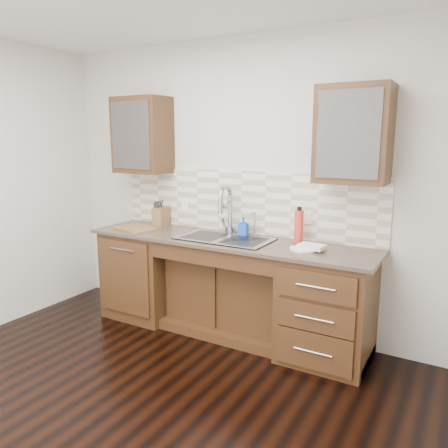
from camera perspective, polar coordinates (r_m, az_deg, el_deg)
The scene contains 24 objects.
ground at distance 3.25m, azimuth -13.55°, elevation -23.83°, with size 4.00×3.50×0.10m, color black.
wall_back at distance 4.17m, azimuth 2.75°, elevation 4.97°, with size 4.00×0.10×2.70m, color beige.
base_cabinet_left at distance 4.59m, azimuth -10.15°, elevation -6.25°, with size 0.70×0.62×0.88m, color #593014.
base_cabinet_center at distance 4.17m, azimuth 0.90°, elevation -9.17°, with size 1.20×0.44×0.70m, color #593014.
base_cabinet_right at distance 3.72m, azimuth 13.33°, elevation -10.59°, with size 0.70×0.62×0.88m, color #593014.
countertop at distance 3.93m, azimuth 0.18°, elevation -2.16°, with size 2.70×0.65×0.03m, color #84705B.
backsplash at distance 4.14m, azimuth 2.34°, elevation 2.90°, with size 2.70×0.02×0.59m, color beige.
sink at distance 3.93m, azimuth 0.07°, elevation -3.20°, with size 0.84×0.46×0.19m, color #9E9EA5.
faucet at distance 4.10m, azimuth 0.82°, elevation 1.48°, with size 0.04×0.04×0.40m, color #999993.
filter_tap at distance 4.01m, azimuth 4.01°, elevation 0.07°, with size 0.02×0.02×0.24m, color #999993.
upper_cabinet_left at distance 4.55m, azimuth -10.60°, elevation 11.31°, with size 0.55×0.34×0.75m, color #593014.
upper_cabinet_right at distance 3.57m, azimuth 16.57°, elevation 11.12°, with size 0.55×0.34×0.75m, color #593014.
outlet_left at distance 4.47m, azimuth -5.15°, elevation 2.39°, with size 0.08×0.01×0.12m, color white.
outlet_right at distance 3.89m, azimuth 10.77°, elevation 0.89°, with size 0.08×0.01×0.12m, color white.
soap_bottle at distance 4.02m, azimuth 2.55°, elevation -0.34°, with size 0.08×0.08×0.18m, color blue.
water_bottle at distance 3.79m, azimuth 9.75°, elevation -0.35°, with size 0.08×0.08×0.29m, color red.
plate at distance 3.60m, azimuth 10.38°, elevation -3.21°, with size 0.23×0.23×0.01m, color white.
dish_towel at distance 3.59m, azimuth 11.39°, elevation -2.89°, with size 0.21×0.15×0.03m, color white.
knife_block at distance 4.53m, azimuth -8.24°, elevation 0.98°, with size 0.11×0.17×0.19m, color brown.
cutting_board at distance 4.40m, azimuth -11.42°, elevation -0.59°, with size 0.40×0.28×0.02m, color #A27253.
cup_left_a at distance 4.61m, azimuth -11.41°, elevation 10.66°, with size 0.13×0.13×0.10m, color white.
cup_left_b at distance 4.51m, azimuth -9.96°, elevation 10.65°, with size 0.10×0.10×0.09m, color white.
cup_right_a at distance 3.59m, azimuth 15.37°, elevation 10.44°, with size 0.14×0.14×0.11m, color white.
cup_right_b at distance 3.56m, azimuth 17.31°, elevation 10.30°, with size 0.11×0.11×0.10m, color silver.
Camera 1 is at (1.89, -1.89, 1.80)m, focal length 35.00 mm.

